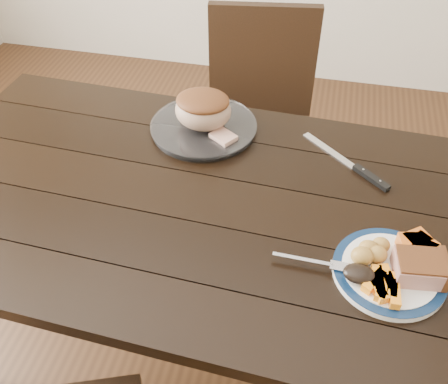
% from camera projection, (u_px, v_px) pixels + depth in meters
% --- Properties ---
extents(ground, '(4.00, 4.00, 0.00)m').
position_uv_depth(ground, '(204.00, 343.00, 1.84)').
color(ground, '#472B16').
rests_on(ground, ground).
extents(dining_table, '(1.64, 0.97, 0.75)m').
position_uv_depth(dining_table, '(198.00, 220.00, 1.39)').
color(dining_table, black).
rests_on(dining_table, ground).
extents(chair_far, '(0.48, 0.49, 0.93)m').
position_uv_depth(chair_far, '(260.00, 116.00, 2.00)').
color(chair_far, black).
rests_on(chair_far, ground).
extents(dinner_plate, '(0.26, 0.26, 0.02)m').
position_uv_depth(dinner_plate, '(389.00, 272.00, 1.14)').
color(dinner_plate, white).
rests_on(dinner_plate, dining_table).
extents(plate_rim, '(0.26, 0.26, 0.02)m').
position_uv_depth(plate_rim, '(390.00, 270.00, 1.13)').
color(plate_rim, '#0D2141').
rests_on(plate_rim, dinner_plate).
extents(serving_platter, '(0.32, 0.32, 0.02)m').
position_uv_depth(serving_platter, '(204.00, 128.00, 1.54)').
color(serving_platter, white).
rests_on(serving_platter, dining_table).
extents(pork_slice, '(0.12, 0.10, 0.05)m').
position_uv_depth(pork_slice, '(419.00, 268.00, 1.10)').
color(pork_slice, tan).
rests_on(pork_slice, dinner_plate).
extents(roasted_potatoes, '(0.09, 0.09, 0.04)m').
position_uv_depth(roasted_potatoes, '(371.00, 252.00, 1.14)').
color(roasted_potatoes, gold).
rests_on(roasted_potatoes, dinner_plate).
extents(carrot_batons, '(0.08, 0.11, 0.02)m').
position_uv_depth(carrot_batons, '(383.00, 285.00, 1.08)').
color(carrot_batons, orange).
rests_on(carrot_batons, dinner_plate).
extents(pumpkin_wedges, '(0.09, 0.09, 0.04)m').
position_uv_depth(pumpkin_wedges, '(418.00, 246.00, 1.15)').
color(pumpkin_wedges, orange).
rests_on(pumpkin_wedges, dinner_plate).
extents(dark_mushroom, '(0.07, 0.05, 0.03)m').
position_uv_depth(dark_mushroom, '(359.00, 274.00, 1.10)').
color(dark_mushroom, black).
rests_on(dark_mushroom, dinner_plate).
extents(fork, '(0.18, 0.03, 0.00)m').
position_uv_depth(fork, '(317.00, 263.00, 1.14)').
color(fork, silver).
rests_on(fork, dinner_plate).
extents(roast_joint, '(0.17, 0.15, 0.11)m').
position_uv_depth(roast_joint, '(203.00, 111.00, 1.50)').
color(roast_joint, tan).
rests_on(roast_joint, serving_platter).
extents(cut_slice, '(0.09, 0.09, 0.02)m').
position_uv_depth(cut_slice, '(223.00, 137.00, 1.48)').
color(cut_slice, tan).
rests_on(cut_slice, serving_platter).
extents(carving_knife, '(0.26, 0.22, 0.01)m').
position_uv_depth(carving_knife, '(360.00, 170.00, 1.40)').
color(carving_knife, silver).
rests_on(carving_knife, dining_table).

